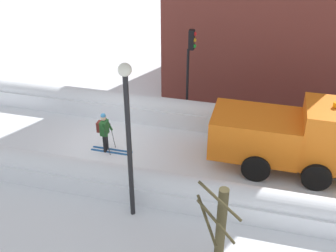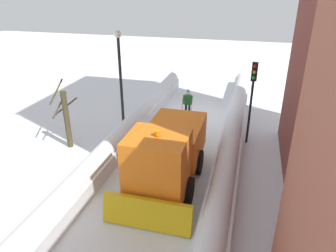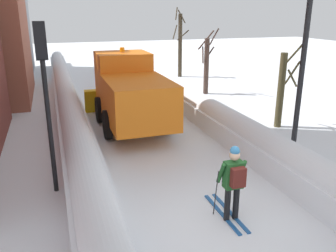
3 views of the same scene
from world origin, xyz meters
name	(u,v)px [view 2 (image 2 of 3)]	position (x,y,z in m)	size (l,w,h in m)	color
ground_plane	(140,218)	(0.00, 10.00, 0.00)	(80.00, 80.00, 0.00)	white
snowbank_left	(217,219)	(-2.76, 10.00, 0.58)	(1.10, 36.00, 1.25)	white
snowbank_right	(71,194)	(2.76, 10.00, 0.53)	(1.10, 36.00, 1.15)	white
plow_truck	(167,153)	(-0.39, 7.60, 1.48)	(3.20, 5.98, 3.12)	orange
skier	(188,102)	(0.29, 0.17, 1.00)	(0.62, 1.80, 1.81)	black
traffic_light_pole	(253,88)	(-3.51, 2.97, 3.06)	(0.28, 0.42, 4.36)	black
street_lamp	(120,68)	(3.71, 2.55, 3.48)	(0.40, 0.40, 5.55)	black
bare_tree_near	(66,118)	(5.41, 5.73, 1.61)	(1.06, 1.32, 3.47)	#443D24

